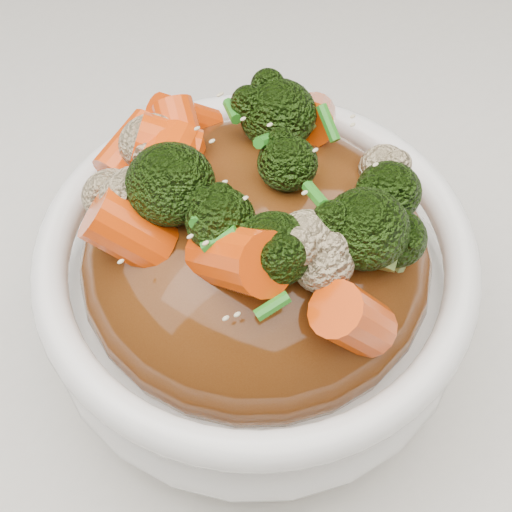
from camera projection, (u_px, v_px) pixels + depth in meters
tablecloth at (171, 368)px, 0.43m from camera, size 1.20×0.80×0.04m
bowl at (256, 292)px, 0.39m from camera, size 0.24×0.24×0.08m
sauce_base at (256, 259)px, 0.36m from camera, size 0.19×0.19×0.09m
carrots at (256, 176)px, 0.32m from camera, size 0.19×0.19×0.05m
broccoli at (256, 178)px, 0.32m from camera, size 0.19×0.19×0.04m
cauliflower at (256, 181)px, 0.32m from camera, size 0.19×0.19×0.03m
scallions at (256, 175)px, 0.31m from camera, size 0.14×0.14×0.02m
sesame_seeds at (256, 175)px, 0.31m from camera, size 0.17×0.17×0.01m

